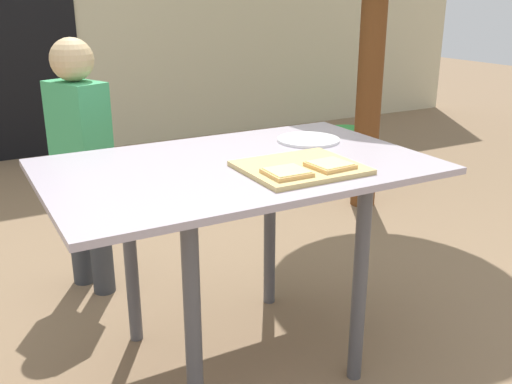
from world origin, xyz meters
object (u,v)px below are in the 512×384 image
pizza_slice_near_right (330,165)px  garden_hose_coil (347,130)px  cutting_board (300,168)px  pizza_slice_near_left (287,172)px  dining_table (238,192)px  plate_white_right (308,140)px  child_left (81,152)px

pizza_slice_near_right → garden_hose_coil: size_ratio=0.33×
cutting_board → pizza_slice_near_left: 0.10m
pizza_slice_near_left → garden_hose_coil: pizza_slice_near_left is taller
dining_table → plate_white_right: bearing=20.4°
pizza_slice_near_left → pizza_slice_near_right: same height
pizza_slice_near_left → child_left: 1.04m
garden_hose_coil → cutting_board: bearing=-130.0°
pizza_slice_near_left → plate_white_right: size_ratio=0.53×
plate_white_right → cutting_board: bearing=-127.6°
plate_white_right → pizza_slice_near_right: bearing=-113.9°
pizza_slice_near_right → child_left: child_left is taller
plate_white_right → child_left: size_ratio=0.21×
pizza_slice_near_right → plate_white_right: (0.15, 0.34, -0.02)m
cutting_board → dining_table: bearing=130.3°
dining_table → cutting_board: size_ratio=3.47×
pizza_slice_near_right → dining_table: bearing=132.8°
child_left → cutting_board: bearing=-63.9°
cutting_board → plate_white_right: size_ratio=1.53×
pizza_slice_near_left → plate_white_right: bearing=48.7°
plate_white_right → garden_hose_coil: 3.27m
pizza_slice_near_left → pizza_slice_near_right: 0.15m
pizza_slice_near_left → garden_hose_coil: 3.72m
child_left → garden_hose_coil: bearing=33.7°
plate_white_right → pizza_slice_near_left: bearing=-131.3°
pizza_slice_near_left → plate_white_right: 0.46m
pizza_slice_near_right → plate_white_right: size_ratio=0.56×
pizza_slice_near_left → pizza_slice_near_right: size_ratio=0.95×
dining_table → child_left: (-0.31, 0.75, -0.01)m
cutting_board → plate_white_right: 0.36m
pizza_slice_near_right → cutting_board: bearing=138.4°
plate_white_right → child_left: child_left is taller
plate_white_right → garden_hose_coil: bearing=49.7°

